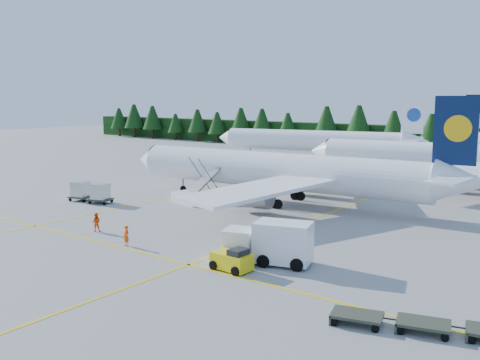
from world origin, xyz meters
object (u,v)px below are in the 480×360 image
Objects in this scene: airliner_navy at (270,171)px; airstairs at (192,195)px; airliner_red at (446,158)px; service_truck at (267,242)px; baggage_tug at (232,260)px.

airliner_navy reaches higher than airstairs.
airliner_red is at bearing 71.73° from airstairs.
airstairs is (-7.08, -5.75, -2.86)m from airliner_navy.
service_truck reaches higher than baggage_tug.
baggage_tug is at bearing -124.88° from service_truck.
airliner_navy is at bearing 106.86° from service_truck.
airliner_red is at bearing 59.39° from airliner_navy.
airliner_red is 6.01× the size of service_truck.
service_truck is (0.01, -45.35, -2.13)m from airliner_red.
airliner_navy is 25.68m from baggage_tug.
airliner_navy is 28.80m from airliner_red.
airstairs is at bearing -130.39° from airliner_red.
service_truck is (19.95, -13.83, 0.70)m from airstairs.
service_truck is 3.27m from baggage_tug.
airliner_navy is 9.56m from airstairs.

